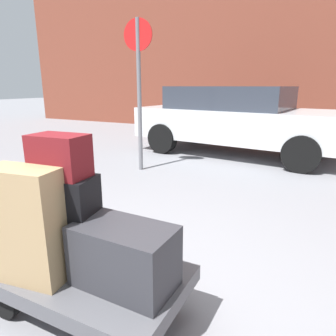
% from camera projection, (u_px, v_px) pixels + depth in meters
% --- Properties ---
extents(ground_plane, '(60.00, 60.00, 0.00)m').
position_uv_depth(ground_plane, '(86.00, 314.00, 1.97)').
color(ground_plane, gray).
extents(luggage_cart, '(1.30, 0.70, 0.34)m').
position_uv_depth(luggage_cart, '(83.00, 278.00, 1.90)').
color(luggage_cart, '#4C4C51').
rests_on(luggage_cart, ground_plane).
extents(suitcase_black_rear_left, '(0.42, 0.30, 0.58)m').
position_uv_depth(suitcase_black_rear_left, '(66.00, 221.00, 1.86)').
color(suitcase_black_rear_left, black).
rests_on(suitcase_black_rear_left, luggage_cart).
extents(duffel_bag_charcoal_front_right, '(0.57, 0.34, 0.36)m').
position_uv_depth(duffel_bag_charcoal_front_right, '(124.00, 256.00, 1.69)').
color(duffel_bag_charcoal_front_right, '#2D2D33').
rests_on(duffel_bag_charcoal_front_right, luggage_cart).
extents(suitcase_tan_rear_right, '(0.46, 0.27, 0.67)m').
position_uv_depth(suitcase_tan_rear_right, '(27.00, 225.00, 1.71)').
color(suitcase_tan_rear_right, '#9E7F56').
rests_on(suitcase_tan_rear_right, luggage_cart).
extents(duffel_bag_maroon_topmost_pile, '(0.34, 0.23, 0.25)m').
position_uv_depth(duffel_bag_maroon_topmost_pile, '(60.00, 156.00, 1.75)').
color(duffel_bag_maroon_topmost_pile, maroon).
rests_on(duffel_bag_maroon_topmost_pile, suitcase_black_rear_left).
extents(parked_car, '(4.48, 2.32, 1.42)m').
position_uv_depth(parked_car, '(237.00, 118.00, 6.48)').
color(parked_car, silver).
rests_on(parked_car, ground_plane).
extents(no_parking_sign, '(0.50, 0.07, 2.46)m').
position_uv_depth(no_parking_sign, '(139.00, 80.00, 4.98)').
color(no_parking_sign, slate).
rests_on(no_parking_sign, ground_plane).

